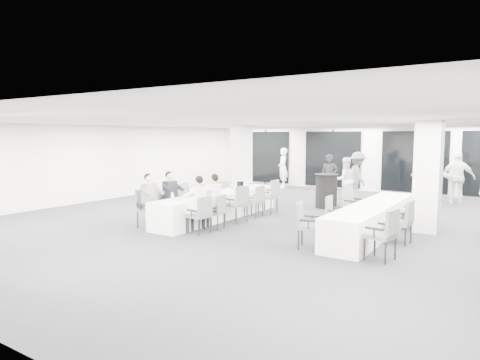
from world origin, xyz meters
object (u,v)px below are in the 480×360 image
Objects in this scene: chair_side_right_far at (418,209)px; chair_main_right_fourth at (256,199)px; standing_guest_d at (458,174)px; chair_main_right_mid at (238,202)px; ice_bucket_near at (196,192)px; chair_main_left_near at (147,206)px; chair_side_right_mid at (403,219)px; chair_main_right_far at (270,194)px; chair_side_left_mid at (334,212)px; standing_guest_b at (345,177)px; banquet_table_side at (373,219)px; chair_main_left_far at (229,193)px; cocktail_table at (326,191)px; chair_side_left_near at (306,222)px; chair_main_left_fourth at (210,196)px; standing_guest_g at (283,165)px; standing_guest_c at (358,173)px; chair_main_left_second at (168,204)px; chair_main_right_second at (217,210)px; banquet_table_main at (219,205)px; chair_main_right_near at (201,213)px; chair_side_left_far at (352,203)px; standing_guest_a at (329,174)px; chair_side_right_near at (385,231)px; standing_guest_f at (433,175)px; standing_guest_e at (419,177)px; ice_bucket_far at (240,185)px.

chair_main_right_fourth is at bearing 106.65° from chair_side_right_far.
chair_side_right_far is at bearing 79.83° from standing_guest_d.
chair_main_right_mid is 1.19m from ice_bucket_near.
chair_side_right_mid is at bearing 115.57° from chair_main_left_near.
chair_main_right_mid is 0.97m from chair_main_right_fourth.
chair_main_right_fourth is at bearing 63.09° from ice_bucket_near.
chair_side_left_mid is at bearing -124.70° from chair_main_right_far.
chair_main_left_near is at bearing 27.53° from standing_guest_b.
chair_main_left_far reaches higher than banquet_table_side.
cocktail_table is 2.93m from chair_main_right_fourth.
cocktail_table is at bearing -177.35° from chair_side_left_near.
standing_guest_g reaches higher than chair_main_left_fourth.
chair_side_right_mid is (4.37, -1.76, -0.03)m from chair_main_right_far.
standing_guest_c reaches higher than chair_main_right_mid.
chair_main_right_fourth reaches higher than chair_main_left_second.
chair_main_right_fourth is at bearing -110.45° from chair_side_left_mid.
cocktail_table reaches higher than chair_main_right_second.
chair_main_right_mid is at bearing -106.58° from cocktail_table.
standing_guest_c is at bearing -137.33° from standing_guest_b.
chair_side_right_mid is (3.28, -3.64, -0.01)m from cocktail_table.
standing_guest_g reaches higher than banquet_table_side.
banquet_table_main is 2.06m from chair_main_right_near.
standing_guest_a is (-2.21, 3.88, 0.39)m from chair_side_left_far.
chair_side_right_near is 11.77m from standing_guest_g.
standing_guest_g is (-2.74, 7.89, 0.45)m from chair_main_right_mid.
standing_guest_f is (3.95, 7.33, 0.52)m from chair_main_right_second.
standing_guest_b is 3.96m from standing_guest_d.
chair_main_right_far is at bearing 147.46° from standing_guest_e.
standing_guest_e is 6.73m from standing_guest_g.
cocktail_table is (1.94, 3.44, 0.20)m from banquet_table_main.
standing_guest_b reaches higher than chair_main_right_second.
chair_main_left_near is 1.38m from ice_bucket_near.
cocktail_table is 3.03m from ice_bucket_far.
chair_main_right_mid is 8.36m from standing_guest_g.
ice_bucket_near is at bearing -92.20° from banquet_table_main.
chair_main_right_near is 3.14m from ice_bucket_far.
chair_side_right_near is at bearing 37.00° from chair_side_left_far.
chair_side_left_mid is at bearing 92.19° from standing_guest_f.
chair_side_right_mid is at bearing -14.29° from ice_bucket_far.
chair_main_right_mid is at bearing 145.87° from chair_main_left_near.
standing_guest_d is at bearing 54.81° from ice_bucket_near.
chair_main_right_fourth is at bearing 175.23° from banquet_table_side.
chair_main_left_fourth is 0.94× the size of chair_main_right_near.
chair_main_right_mid reaches higher than ice_bucket_far.
chair_main_left_near is 1.15× the size of chair_main_left_far.
chair_main_left_fourth is 0.44× the size of standing_guest_e.
chair_side_right_mid is at bearing 80.57° from standing_guest_d.
banquet_table_side is at bearing 17.82° from ice_bucket_near.
chair_side_right_near is at bearing 74.24° from chair_main_left_fourth.
chair_main_right_near is 6.87m from standing_guest_b.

